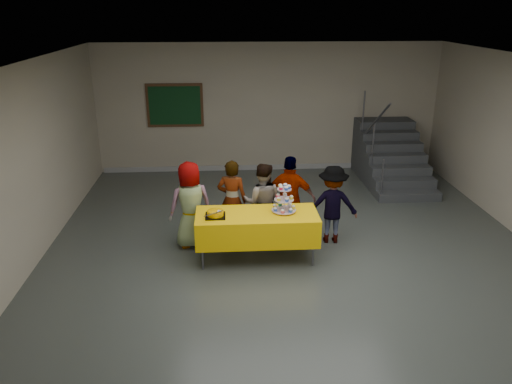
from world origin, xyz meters
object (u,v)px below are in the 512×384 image
(schoolchild_c, at_px, (262,202))
(noticeboard, at_px, (175,105))
(schoolchild_b, at_px, (232,200))
(schoolchild_d, at_px, (290,198))
(schoolchild_e, at_px, (332,204))
(bake_table, at_px, (257,226))
(cupcake_stand, at_px, (284,201))
(staircase, at_px, (389,158))
(bear_cake, at_px, (215,213))
(schoolchild_a, at_px, (191,205))

(schoolchild_c, height_order, noticeboard, noticeboard)
(schoolchild_b, relative_size, noticeboard, 1.07)
(noticeboard, bearing_deg, schoolchild_d, -60.15)
(schoolchild_e, height_order, noticeboard, noticeboard)
(bake_table, height_order, cupcake_stand, cupcake_stand)
(staircase, xyz_separation_m, noticeboard, (-4.87, 0.84, 1.11))
(bake_table, height_order, staircase, staircase)
(schoolchild_c, height_order, schoolchild_e, schoolchild_c)
(schoolchild_d, relative_size, staircase, 0.61)
(bake_table, height_order, schoolchild_e, schoolchild_e)
(schoolchild_b, relative_size, staircase, 0.58)
(noticeboard, bearing_deg, cupcake_stand, -65.77)
(bear_cake, relative_size, schoolchild_c, 0.26)
(schoolchild_d, distance_m, noticeboard, 4.51)
(schoolchild_b, xyz_separation_m, schoolchild_c, (0.50, -0.08, -0.02))
(bake_table, distance_m, schoolchild_d, 0.94)
(staircase, bearing_deg, schoolchild_e, -122.28)
(staircase, distance_m, noticeboard, 5.07)
(bake_table, height_order, schoolchild_a, schoolchild_a)
(schoolchild_d, relative_size, schoolchild_e, 1.10)
(bear_cake, relative_size, schoolchild_e, 0.27)
(bake_table, xyz_separation_m, schoolchild_d, (0.61, 0.70, 0.18))
(schoolchild_d, bearing_deg, bear_cake, 47.27)
(staircase, bearing_deg, bake_table, -131.59)
(schoolchild_a, bearing_deg, bake_table, 133.08)
(schoolchild_c, bearing_deg, schoolchild_d, -171.58)
(schoolchild_d, relative_size, noticeboard, 1.13)
(bake_table, bearing_deg, bear_cake, -173.81)
(bake_table, xyz_separation_m, bear_cake, (-0.63, -0.07, 0.27))
(cupcake_stand, xyz_separation_m, schoolchild_d, (0.19, 0.65, -0.22))
(bear_cake, distance_m, schoolchild_d, 1.46)
(bake_table, relative_size, cupcake_stand, 4.22)
(bear_cake, distance_m, schoolchild_c, 1.10)
(schoolchild_b, height_order, noticeboard, noticeboard)
(schoolchild_c, height_order, schoolchild_d, schoolchild_d)
(cupcake_stand, height_order, staircase, staircase)
(staircase, bearing_deg, bear_cake, -136.12)
(cupcake_stand, bearing_deg, schoolchild_e, 29.73)
(schoolchild_b, bearing_deg, bear_cake, 87.00)
(cupcake_stand, xyz_separation_m, schoolchild_e, (0.87, 0.50, -0.28))
(schoolchild_d, height_order, noticeboard, noticeboard)
(bear_cake, xyz_separation_m, schoolchild_d, (1.24, 0.77, -0.10))
(bake_table, relative_size, schoolchild_a, 1.30)
(schoolchild_e, bearing_deg, schoolchild_a, 5.88)
(schoolchild_e, bearing_deg, staircase, -116.46)
(cupcake_stand, relative_size, schoolchild_c, 0.33)
(schoolchild_a, bearing_deg, cupcake_stand, 142.09)
(schoolchild_c, relative_size, noticeboard, 1.04)
(cupcake_stand, distance_m, schoolchild_a, 1.57)
(schoolchild_a, xyz_separation_m, schoolchild_e, (2.34, 0.00, -0.06))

